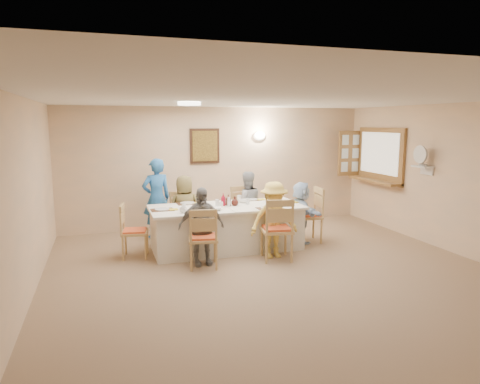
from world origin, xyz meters
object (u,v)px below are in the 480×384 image
object	(u,v)px
desk_fan	(422,158)
diner_right_end	(301,212)
serving_hatch	(380,155)
chair_front_left	(203,237)
chair_right_end	(307,215)
diner_back_left	(185,209)
chair_front_right	(277,228)
condiment_ketchup	(223,199)
dining_table	(227,228)
diner_back_right	(247,204)
chair_left_end	(135,231)
diner_front_left	(201,226)
chair_back_right	(245,211)
chair_back_left	(184,216)
caregiver	(157,198)
diner_front_right	(274,220)

from	to	relation	value
desk_fan	diner_right_end	size ratio (longest dim) A/B	0.27
serving_hatch	chair_front_left	bearing A→B (deg)	-160.53
serving_hatch	chair_right_end	distance (m)	2.33
chair_right_end	desk_fan	bearing A→B (deg)	76.62
chair_right_end	diner_back_left	bearing A→B (deg)	-101.01
chair_front_right	condiment_ketchup	xyz separation A→B (m)	(-0.65, 0.84, 0.36)
chair_front_right	diner_back_left	bearing A→B (deg)	-41.06
dining_table	diner_back_right	bearing A→B (deg)	48.58
chair_front_left	condiment_ketchup	world-z (taller)	condiment_ketchup
diner_back_right	diner_right_end	bearing A→B (deg)	144.87
diner_back_right	diner_right_end	size ratio (longest dim) A/B	1.13
dining_table	chair_front_left	size ratio (longest dim) A/B	2.78
desk_fan	chair_front_right	world-z (taller)	desk_fan
chair_front_left	chair_right_end	bearing A→B (deg)	-148.52
desk_fan	chair_left_end	distance (m)	5.15
diner_right_end	diner_front_left	bearing A→B (deg)	109.01
desk_fan	chair_front_left	xyz separation A→B (m)	(-4.04, -0.12, -1.08)
diner_back_left	diner_front_left	distance (m)	1.36
diner_back_left	diner_front_left	bearing A→B (deg)	86.44
diner_right_end	chair_front_right	bearing A→B (deg)	134.70
diner_front_left	chair_back_right	bearing A→B (deg)	50.62
chair_right_end	diner_front_left	size ratio (longest dim) A/B	0.83
condiment_ketchup	serving_hatch	bearing A→B (deg)	9.88
chair_front_right	diner_back_right	xyz separation A→B (m)	(0.00, 1.48, 0.12)
chair_front_left	chair_right_end	xyz separation A→B (m)	(2.15, 0.80, 0.04)
chair_back_left	chair_front_right	world-z (taller)	chair_front_right
chair_front_right	chair_right_end	bearing A→B (deg)	-129.99
chair_left_end	caregiver	bearing A→B (deg)	-13.61
diner_back_right	chair_back_left	bearing A→B (deg)	-1.17
dining_table	diner_back_left	bearing A→B (deg)	131.42
dining_table	caregiver	bearing A→B (deg)	132.40
serving_hatch	chair_back_right	distance (m)	3.12
chair_front_left	condiment_ketchup	xyz separation A→B (m)	(0.55, 0.84, 0.40)
dining_table	chair_back_left	bearing A→B (deg)	126.87
chair_back_right	chair_right_end	size ratio (longest dim) A/B	0.94
chair_left_end	diner_back_right	world-z (taller)	diner_back_right
chair_right_end	caregiver	xyz separation A→B (m)	(-2.60, 1.15, 0.25)
caregiver	diner_right_end	bearing A→B (deg)	143.30
diner_front_right	condiment_ketchup	size ratio (longest dim) A/B	5.65
chair_front_left	caregiver	size ratio (longest dim) A/B	0.62
dining_table	diner_front_right	xyz separation A→B (m)	(0.60, -0.68, 0.24)
chair_right_end	diner_back_left	xyz separation A→B (m)	(-2.15, 0.68, 0.11)
serving_hatch	desk_fan	bearing A→B (deg)	-94.66
dining_table	chair_front_right	distance (m)	1.01
diner_back_left	chair_right_end	bearing A→B (deg)	158.88
diner_right_end	chair_front_left	bearing A→B (deg)	112.01
caregiver	diner_front_left	bearing A→B (deg)	92.08
caregiver	condiment_ketchup	distance (m)	1.50
diner_front_right	diner_right_end	distance (m)	1.07
chair_right_end	diner_right_end	bearing A→B (deg)	-83.46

